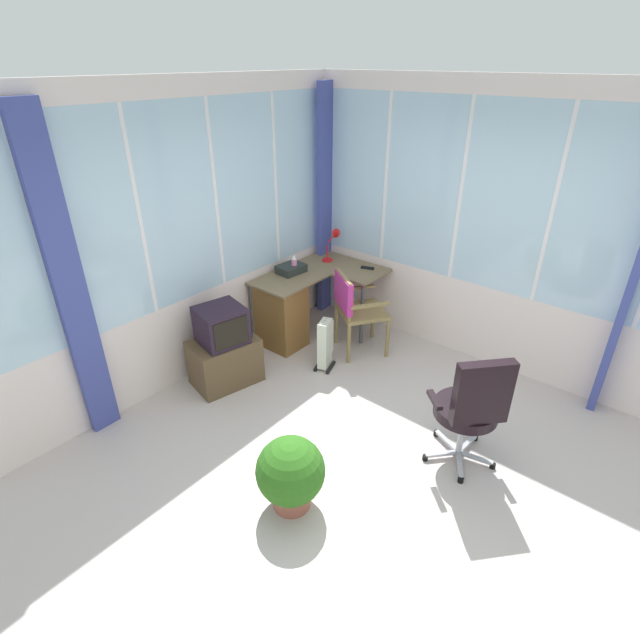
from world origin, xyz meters
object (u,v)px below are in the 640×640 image
(wooden_armchair, at_px, (352,303))
(office_chair, at_px, (472,405))
(paper_tray, at_px, (291,269))
(tv_remote, at_px, (367,268))
(tv_on_stand, at_px, (224,350))
(space_heater, at_px, (326,343))
(spray_bottle, at_px, (294,264))
(desk, at_px, (286,309))
(desk_lamp, at_px, (335,240))
(potted_plant, at_px, (291,473))

(wooden_armchair, bearing_deg, office_chair, -115.14)
(paper_tray, bearing_deg, office_chair, -106.09)
(wooden_armchair, distance_m, office_chair, 1.90)
(tv_remote, height_order, tv_on_stand, tv_on_stand)
(paper_tray, bearing_deg, space_heater, -113.39)
(spray_bottle, distance_m, tv_on_stand, 1.31)
(spray_bottle, distance_m, paper_tray, 0.07)
(tv_on_stand, bearing_deg, space_heater, -35.34)
(tv_on_stand, bearing_deg, office_chair, -78.94)
(paper_tray, distance_m, office_chair, 2.63)
(desk, relative_size, wooden_armchair, 1.45)
(tv_remote, xyz_separation_m, office_chair, (-1.37, -1.91, -0.18))
(desk, height_order, desk_lamp, desk_lamp)
(paper_tray, relative_size, wooden_armchair, 0.32)
(desk, bearing_deg, paper_tray, 27.73)
(potted_plant, bearing_deg, tv_on_stand, 65.00)
(paper_tray, bearing_deg, spray_bottle, -50.70)
(wooden_armchair, relative_size, tv_on_stand, 1.11)
(office_chair, bearing_deg, space_heater, 77.38)
(desk_lamp, distance_m, wooden_armchair, 0.94)
(space_heater, bearing_deg, office_chair, -102.62)
(desk, relative_size, tv_remote, 8.96)
(tv_remote, relative_size, tv_on_stand, 0.18)
(desk_lamp, xyz_separation_m, spray_bottle, (-0.59, 0.12, -0.15))
(desk, height_order, office_chair, office_chair)
(paper_tray, xyz_separation_m, office_chair, (-0.73, -2.52, -0.21))
(space_heater, xyz_separation_m, potted_plant, (-1.57, -0.95, 0.03))
(paper_tray, xyz_separation_m, space_heater, (-0.34, -0.78, -0.52))
(desk_lamp, distance_m, office_chair, 2.76)
(desk, xyz_separation_m, tv_on_stand, (-0.97, -0.06, -0.05))
(desk_lamp, distance_m, spray_bottle, 0.62)
(desk, bearing_deg, space_heater, -100.13)
(paper_tray, relative_size, space_heater, 0.54)
(paper_tray, xyz_separation_m, tv_on_stand, (-1.18, -0.18, -0.44))
(spray_bottle, distance_m, office_chair, 2.61)
(desk_lamp, bearing_deg, office_chair, -119.48)
(spray_bottle, height_order, office_chair, office_chair)
(wooden_armchair, relative_size, space_heater, 1.66)
(tv_remote, height_order, wooden_armchair, wooden_armchair)
(spray_bottle, xyz_separation_m, paper_tray, (-0.02, 0.03, -0.06))
(office_chair, relative_size, tv_on_stand, 1.25)
(wooden_armchair, height_order, space_heater, wooden_armchair)
(desk, height_order, spray_bottle, spray_bottle)
(desk, bearing_deg, potted_plant, -136.28)
(paper_tray, bearing_deg, desk, -152.27)
(office_chair, height_order, tv_on_stand, office_chair)
(desk, height_order, tv_remote, tv_remote)
(tv_on_stand, height_order, potted_plant, tv_on_stand)
(paper_tray, bearing_deg, tv_on_stand, -171.43)
(wooden_armchair, distance_m, tv_on_stand, 1.43)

